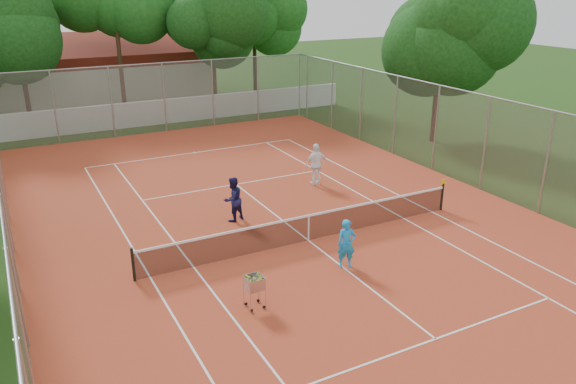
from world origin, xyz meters
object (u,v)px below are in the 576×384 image
tennis_net (308,227)px  clubhouse (92,70)px  player_near (347,244)px  player_far_right (316,164)px  ball_hopper (255,291)px  player_far_left (233,199)px

tennis_net → clubhouse: (-2.00, 29.00, 1.69)m
player_near → player_far_right: bearing=86.8°
player_near → player_far_right: (3.01, 6.95, 0.14)m
player_near → ball_hopper: 3.58m
player_near → player_far_left: (-1.70, 4.98, 0.06)m
clubhouse → ball_hopper: bearing=-92.5°
tennis_net → ball_hopper: size_ratio=11.60×
player_near → player_far_left: 5.27m
player_near → player_far_right: player_far_right is taller
tennis_net → player_far_right: player_far_right is taller
player_near → tennis_net: bearing=112.8°
player_far_left → ball_hopper: bearing=53.8°
player_near → player_far_right: size_ratio=0.85×
clubhouse → player_near: 31.27m
tennis_net → player_far_left: player_far_left is taller
clubhouse → player_far_left: bearing=-89.1°
tennis_net → ball_hopper: bearing=-138.6°
tennis_net → ball_hopper: ball_hopper is taller
player_far_left → player_far_right: size_ratio=0.91×
ball_hopper → player_near: bearing=17.9°
clubhouse → player_far_right: size_ratio=8.89×
player_far_right → ball_hopper: bearing=52.2°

